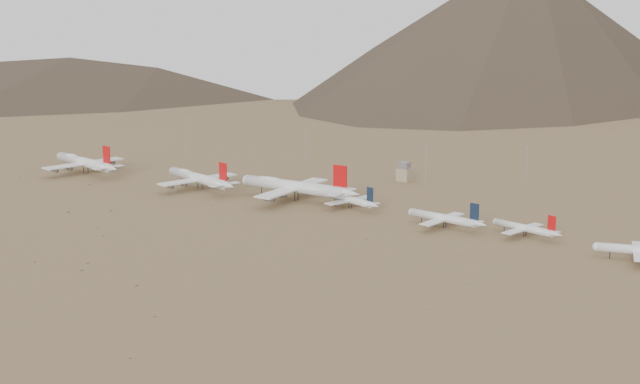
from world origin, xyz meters
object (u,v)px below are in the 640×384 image
Objects in this scene: widebody_east at (295,187)px; control_tower at (404,173)px; widebody_centre at (199,178)px; narrowbody_b at (446,218)px; narrowbody_a at (351,200)px; widebody_west at (85,162)px.

control_tower is at bearing 71.12° from widebody_east.
widebody_centre reaches higher than narrowbody_b.
narrowbody_a is (36.19, 2.43, -3.49)m from widebody_east.
control_tower is (24.66, 83.30, -2.78)m from widebody_east.
widebody_west is at bearing -177.38° from widebody_east.
widebody_east is 98.84m from narrowbody_b.
widebody_west is 161.26m from widebody_east.
control_tower is at bearing 60.42° from widebody_centre.
narrowbody_b is 116.35m from control_tower.
narrowbody_b reaches higher than narrowbody_a.
narrowbody_a is at bearing 1.45° from widebody_east.
narrowbody_a is 63.03m from narrowbody_b.
narrowbody_b reaches higher than control_tower.
control_tower is (-73.91, 89.86, 0.40)m from narrowbody_b.
control_tower is at bearing 38.27° from widebody_west.
widebody_centre is at bearing 13.70° from widebody_west.
control_tower is at bearing 113.55° from narrowbody_a.
widebody_west is 259.34m from narrowbody_b.
widebody_east reaches higher than control_tower.
widebody_east is at bearing -178.04° from narrowbody_b.
narrowbody_b is at bearing 15.46° from widebody_centre.
control_tower is at bearing 135.21° from narrowbody_b.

